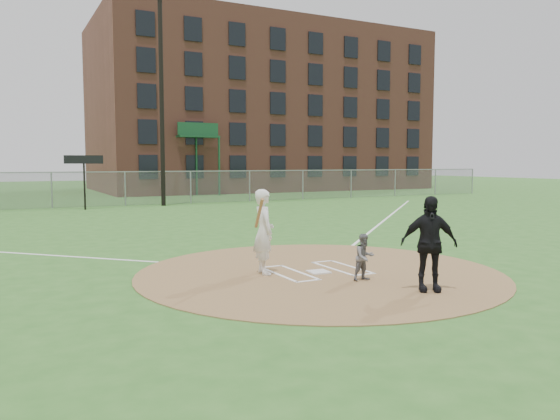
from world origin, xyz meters
name	(u,v)px	position (x,y,z in m)	size (l,w,h in m)	color
ground	(319,273)	(0.00, 0.00, 0.00)	(140.00, 140.00, 0.00)	#2C6121
dirt_circle	(319,272)	(0.00, 0.00, 0.01)	(8.40, 8.40, 0.02)	olive
home_plate	(319,272)	(-0.06, -0.07, 0.04)	(0.45, 0.45, 0.03)	white
foul_line_first	(386,219)	(9.00, 9.00, 0.01)	(0.10, 24.00, 0.01)	white
catcher	(364,257)	(0.38, -1.23, 0.52)	(0.49, 0.38, 1.01)	slate
umpire	(429,244)	(0.93, -2.59, 0.96)	(1.10, 0.46, 1.88)	black
batters_boxes	(316,270)	(0.00, 0.15, 0.03)	(2.08, 1.88, 0.01)	white
batter_at_plate	(264,232)	(-1.24, 0.39, 0.99)	(0.67, 1.08, 1.92)	white
outfield_fence	(125,188)	(0.00, 22.00, 1.02)	(56.08, 0.08, 2.03)	slate
brick_warehouse	(258,111)	(16.00, 37.96, 7.50)	(30.00, 17.17, 15.00)	brown
light_pole	(161,92)	(2.00, 21.00, 6.61)	(1.20, 0.30, 12.22)	black
scoreboard_sign	(84,165)	(-2.50, 20.20, 2.39)	(2.00, 0.10, 2.93)	black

